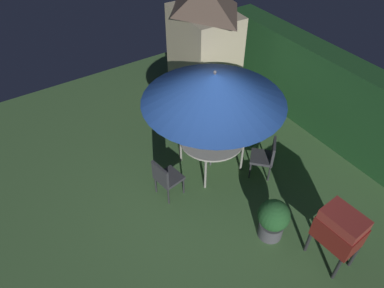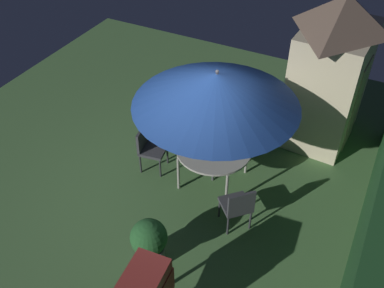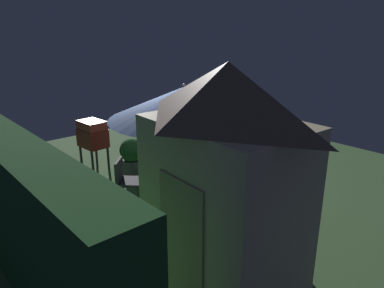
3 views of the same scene
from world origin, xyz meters
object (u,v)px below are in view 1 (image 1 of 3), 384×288
(patio_table, at_px, (212,140))
(patio_umbrella, at_px, (214,87))
(bbq_grill, at_px, (340,229))
(chair_near_shed, at_px, (193,116))
(chair_far_side, at_px, (166,177))
(potted_plant_by_shed, at_px, (273,219))
(potted_plant_by_grill, at_px, (161,95))
(garden_shed, at_px, (204,44))
(chair_toward_hedge, at_px, (266,156))

(patio_table, relative_size, patio_umbrella, 0.49)
(bbq_grill, height_order, chair_near_shed, bbq_grill)
(chair_far_side, xyz_separation_m, potted_plant_by_shed, (1.86, 1.12, -0.06))
(bbq_grill, distance_m, potted_plant_by_grill, 5.36)
(chair_near_shed, distance_m, potted_plant_by_grill, 1.23)
(chair_far_side, relative_size, potted_plant_by_shed, 1.05)
(garden_shed, xyz_separation_m, chair_near_shed, (1.19, -1.10, -1.02))
(chair_far_side, bearing_deg, chair_toward_hedge, 73.32)
(bbq_grill, bearing_deg, chair_far_side, -149.31)
(potted_plant_by_shed, xyz_separation_m, potted_plant_by_grill, (-4.43, 0.21, 0.02))
(patio_table, xyz_separation_m, potted_plant_by_shed, (2.07, -0.12, -0.27))
(garden_shed, distance_m, patio_table, 2.83)
(chair_near_shed, distance_m, chair_far_side, 2.04)
(patio_umbrella, bearing_deg, potted_plant_by_shed, -3.31)
(patio_table, bearing_deg, chair_near_shed, 165.92)
(chair_near_shed, bearing_deg, potted_plant_by_shed, -7.22)
(patio_table, height_order, potted_plant_by_grill, potted_plant_by_grill)
(chair_far_side, height_order, potted_plant_by_grill, chair_far_side)
(patio_umbrella, distance_m, bbq_grill, 3.23)
(patio_umbrella, relative_size, chair_near_shed, 3.09)
(chair_far_side, height_order, potted_plant_by_shed, chair_far_side)
(chair_near_shed, height_order, chair_far_side, same)
(garden_shed, height_order, patio_table, garden_shed)
(patio_table, relative_size, chair_near_shed, 1.51)
(chair_far_side, bearing_deg, potted_plant_by_grill, 152.64)
(chair_near_shed, height_order, potted_plant_by_shed, chair_near_shed)
(bbq_grill, xyz_separation_m, potted_plant_by_shed, (-0.91, -0.52, -0.39))
(chair_far_side, bearing_deg, patio_umbrella, 99.58)
(patio_table, bearing_deg, patio_umbrella, 146.31)
(garden_shed, height_order, bbq_grill, garden_shed)
(garden_shed, height_order, chair_near_shed, garden_shed)
(patio_umbrella, height_order, chair_near_shed, patio_umbrella)
(bbq_grill, bearing_deg, patio_table, -172.37)
(chair_toward_hedge, distance_m, potted_plant_by_grill, 3.27)
(patio_table, height_order, chair_far_side, chair_far_side)
(patio_umbrella, relative_size, chair_toward_hedge, 3.09)
(potted_plant_by_grill, bearing_deg, patio_table, -2.13)
(bbq_grill, height_order, potted_plant_by_grill, bbq_grill)
(potted_plant_by_shed, bearing_deg, chair_far_side, -148.83)
(chair_near_shed, xyz_separation_m, potted_plant_by_shed, (3.21, -0.41, -0.06))
(chair_toward_hedge, xyz_separation_m, potted_plant_by_shed, (1.24, -0.94, -0.06))
(patio_umbrella, distance_m, chair_near_shed, 1.92)
(potted_plant_by_grill, bearing_deg, chair_far_side, -27.36)
(patio_table, relative_size, chair_toward_hedge, 1.51)
(patio_table, bearing_deg, chair_toward_hedge, 44.67)
(chair_far_side, bearing_deg, potted_plant_by_shed, 31.17)
(patio_table, xyz_separation_m, chair_near_shed, (-1.15, 0.29, -0.21))
(bbq_grill, relative_size, chair_far_side, 1.33)
(patio_umbrella, relative_size, potted_plant_by_grill, 3.39)
(patio_table, height_order, chair_near_shed, chair_near_shed)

